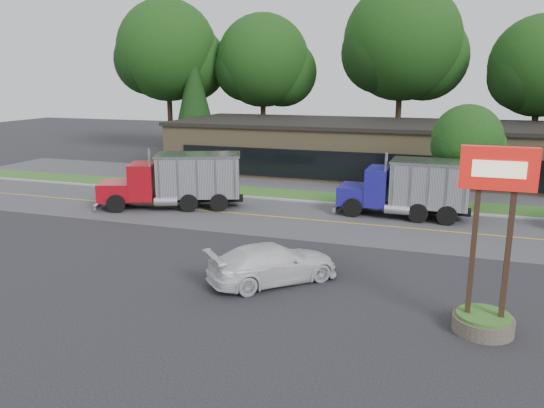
% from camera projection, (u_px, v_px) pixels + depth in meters
% --- Properties ---
extents(ground, '(140.00, 140.00, 0.00)m').
position_uv_depth(ground, '(216.00, 269.00, 22.59)').
color(ground, '#35353A').
rests_on(ground, ground).
extents(road, '(60.00, 8.00, 0.02)m').
position_uv_depth(road, '(281.00, 217.00, 30.88)').
color(road, slate).
rests_on(road, ground).
extents(center_line, '(60.00, 0.12, 0.01)m').
position_uv_depth(center_line, '(281.00, 217.00, 30.88)').
color(center_line, gold).
rests_on(center_line, ground).
extents(curb, '(60.00, 0.30, 0.12)m').
position_uv_depth(curb, '(300.00, 202.00, 34.75)').
color(curb, '#9E9E99').
rests_on(curb, ground).
extents(grass_verge, '(60.00, 3.40, 0.03)m').
position_uv_depth(grass_verge, '(307.00, 196.00, 36.41)').
color(grass_verge, '#306522').
rests_on(grass_verge, ground).
extents(far_parking, '(60.00, 7.00, 0.02)m').
position_uv_depth(far_parking, '(324.00, 183.00, 41.01)').
color(far_parking, slate).
rests_on(far_parking, ground).
extents(strip_mall, '(32.00, 12.00, 4.00)m').
position_uv_depth(strip_mall, '(363.00, 149.00, 45.45)').
color(strip_mall, '#867252').
rests_on(strip_mall, ground).
extents(bilo_sign, '(2.20, 1.90, 5.95)m').
position_uv_depth(bilo_sign, '(488.00, 272.00, 16.54)').
color(bilo_sign, '#6B6054').
rests_on(bilo_sign, ground).
extents(tree_far_a, '(11.24, 10.58, 16.03)m').
position_uv_depth(tree_far_a, '(170.00, 55.00, 56.01)').
color(tree_far_a, '#382619').
rests_on(tree_far_a, ground).
extents(tree_far_b, '(10.12, 9.52, 14.43)m').
position_uv_depth(tree_far_b, '(265.00, 65.00, 54.96)').
color(tree_far_b, '#382619').
rests_on(tree_far_b, ground).
extents(tree_far_c, '(11.78, 11.08, 16.80)m').
position_uv_depth(tree_far_c, '(404.00, 48.00, 50.25)').
color(tree_far_c, '#382619').
rests_on(tree_far_c, ground).
extents(tree_far_d, '(9.34, 8.79, 13.32)m').
position_uv_depth(tree_far_d, '(542.00, 71.00, 46.08)').
color(tree_far_d, '#382619').
rests_on(tree_far_d, ground).
extents(evergreen_left, '(4.80, 4.80, 10.91)m').
position_uv_depth(evergreen_left, '(194.00, 97.00, 53.83)').
color(evergreen_left, '#382619').
rests_on(evergreen_left, ground).
extents(tree_verge, '(4.49, 4.22, 6.40)m').
position_uv_depth(tree_verge, '(468.00, 143.00, 32.37)').
color(tree_verge, '#382619').
rests_on(tree_verge, ground).
extents(dump_truck_red, '(8.95, 5.47, 3.36)m').
position_uv_depth(dump_truck_red, '(179.00, 179.00, 32.81)').
color(dump_truck_red, black).
rests_on(dump_truck_red, ground).
extents(dump_truck_blue, '(7.53, 2.82, 3.36)m').
position_uv_depth(dump_truck_blue, '(411.00, 187.00, 30.54)').
color(dump_truck_blue, black).
rests_on(dump_truck_blue, ground).
extents(rally_car, '(5.28, 5.24, 1.54)m').
position_uv_depth(rally_car, '(273.00, 263.00, 20.99)').
color(rally_car, silver).
rests_on(rally_car, ground).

